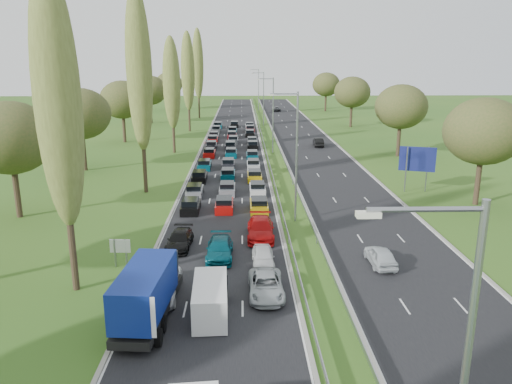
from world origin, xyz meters
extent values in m
plane|color=#2D581B|center=(4.50, 80.00, 0.00)|extent=(260.00, 260.00, 0.00)
cube|color=black|center=(-2.25, 82.50, 0.00)|extent=(10.50, 215.00, 0.04)
cube|color=black|center=(11.25, 82.50, 0.00)|extent=(10.50, 215.00, 0.04)
cube|color=gray|center=(3.35, 82.50, 0.55)|extent=(0.06, 215.00, 0.32)
cube|color=gray|center=(5.65, 82.50, 0.55)|extent=(0.06, 215.00, 0.32)
cylinder|color=gray|center=(4.50, 43.00, 6.00)|extent=(0.18, 0.18, 12.00)
cylinder|color=gray|center=(4.50, 78.00, 6.00)|extent=(0.18, 0.18, 12.00)
cylinder|color=gray|center=(4.50, 113.00, 6.00)|extent=(0.18, 0.18, 12.00)
cylinder|color=gray|center=(4.50, 148.00, 6.00)|extent=(0.18, 0.18, 12.00)
cylinder|color=#2D2116|center=(-11.50, 29.00, 3.60)|extent=(0.44, 0.44, 7.20)
ellipsoid|color=#5A6129|center=(-11.50, 29.00, 12.40)|extent=(2.80, 2.80, 16.00)
cylinder|color=#2D2116|center=(-11.50, 54.00, 3.96)|extent=(0.44, 0.44, 7.92)
ellipsoid|color=#5A6129|center=(-11.50, 54.00, 13.64)|extent=(2.80, 2.80, 17.60)
cylinder|color=#2D2116|center=(-11.50, 79.00, 3.24)|extent=(0.44, 0.44, 6.48)
ellipsoid|color=#5A6129|center=(-11.50, 79.00, 11.16)|extent=(2.80, 2.80, 14.40)
cylinder|color=#2D2116|center=(-11.50, 104.00, 3.60)|extent=(0.44, 0.44, 7.20)
ellipsoid|color=#5A6129|center=(-11.50, 104.00, 12.40)|extent=(2.80, 2.80, 16.00)
cylinder|color=#2D2116|center=(-11.50, 129.00, 3.96)|extent=(0.44, 0.44, 7.92)
ellipsoid|color=#5A6129|center=(-11.50, 129.00, 13.64)|extent=(2.80, 2.80, 17.60)
cylinder|color=#2D2116|center=(-22.00, 45.00, 2.42)|extent=(0.56, 0.56, 4.84)
ellipsoid|color=#38471E|center=(-22.00, 45.00, 7.70)|extent=(8.00, 8.00, 6.80)
cylinder|color=#2D2116|center=(-22.00, 66.00, 2.42)|extent=(0.56, 0.56, 4.84)
ellipsoid|color=#38471E|center=(-22.00, 66.00, 7.70)|extent=(8.00, 8.00, 6.80)
cylinder|color=#2D2116|center=(-22.00, 90.00, 2.42)|extent=(0.56, 0.56, 4.84)
ellipsoid|color=#38471E|center=(-22.00, 90.00, 7.70)|extent=(8.00, 8.00, 6.80)
cylinder|color=#2D2116|center=(-22.00, 118.00, 2.42)|extent=(0.56, 0.56, 4.84)
ellipsoid|color=#38471E|center=(-22.00, 118.00, 7.70)|extent=(8.00, 8.00, 6.80)
cylinder|color=#2D2116|center=(-22.00, 150.00, 2.42)|extent=(0.56, 0.56, 4.84)
ellipsoid|color=#38471E|center=(-22.00, 150.00, 7.70)|extent=(8.00, 8.00, 6.80)
cylinder|color=#2D2116|center=(24.00, 48.00, 2.42)|extent=(0.56, 0.56, 4.84)
ellipsoid|color=#38471E|center=(24.00, 48.00, 7.70)|extent=(8.00, 8.00, 6.80)
cylinder|color=#2D2116|center=(24.00, 75.00, 2.42)|extent=(0.56, 0.56, 4.84)
ellipsoid|color=#38471E|center=(24.00, 75.00, 7.70)|extent=(8.00, 8.00, 6.80)
cylinder|color=#2D2116|center=(24.00, 110.00, 2.42)|extent=(0.56, 0.56, 4.84)
ellipsoid|color=#38471E|center=(24.00, 110.00, 7.70)|extent=(8.00, 8.00, 6.80)
cylinder|color=#2D2116|center=(24.00, 145.00, 2.42)|extent=(0.56, 0.56, 4.84)
ellipsoid|color=#38471E|center=(24.00, 145.00, 7.70)|extent=(8.00, 8.00, 6.80)
cube|color=black|center=(-5.63, 46.26, 0.44)|extent=(1.75, 4.00, 0.80)
cube|color=slate|center=(-5.77, 52.19, 0.44)|extent=(1.75, 4.00, 0.80)
cube|color=black|center=(-5.80, 59.18, 0.44)|extent=(1.75, 4.00, 0.80)
cube|color=#053F4C|center=(-5.69, 66.26, 0.44)|extent=(1.75, 4.00, 0.80)
cube|color=#A50C0A|center=(-5.57, 75.30, 0.44)|extent=(1.75, 4.00, 0.80)
cube|color=black|center=(-5.64, 82.35, 0.44)|extent=(1.75, 4.00, 0.80)
cube|color=#A50C0A|center=(-5.77, 88.78, 0.44)|extent=(1.75, 4.00, 0.80)
cube|color=slate|center=(-5.82, 93.89, 0.44)|extent=(1.75, 4.00, 0.80)
cube|color=slate|center=(-5.83, 102.35, 0.44)|extent=(1.75, 4.00, 0.80)
cube|color=#053F4C|center=(-5.74, 108.86, 0.44)|extent=(1.75, 4.00, 0.80)
cube|color=#A50C0A|center=(-2.29, 46.63, 0.44)|extent=(1.75, 4.00, 0.80)
cube|color=slate|center=(-2.17, 53.01, 0.44)|extent=(1.75, 4.00, 0.80)
cube|color=#053F4C|center=(-2.29, 60.33, 0.44)|extent=(1.75, 4.00, 0.80)
cube|color=black|center=(-2.40, 66.88, 0.44)|extent=(1.75, 4.00, 0.80)
cube|color=#053F4C|center=(-2.19, 75.34, 0.44)|extent=(1.75, 4.00, 0.80)
cube|color=black|center=(-2.45, 81.92, 0.44)|extent=(1.75, 4.00, 0.80)
cube|color=slate|center=(-2.06, 88.23, 0.44)|extent=(1.75, 4.00, 0.80)
cube|color=#590F14|center=(-2.39, 94.27, 0.44)|extent=(1.75, 4.00, 0.80)
cube|color=#053F4C|center=(-2.40, 100.70, 0.44)|extent=(1.75, 4.00, 0.80)
cube|color=black|center=(-2.14, 110.24, 0.44)|extent=(1.75, 4.00, 0.80)
cube|color=#BF990C|center=(1.19, 46.28, 0.44)|extent=(1.75, 4.00, 0.80)
cube|color=silver|center=(1.24, 52.93, 0.44)|extent=(1.75, 4.00, 0.80)
cube|color=#BF990C|center=(1.07, 59.41, 0.44)|extent=(1.75, 4.00, 0.80)
cube|color=#B2B7BC|center=(1.08, 66.27, 0.44)|extent=(1.75, 4.00, 0.80)
cube|color=#053F4C|center=(1.08, 73.19, 0.44)|extent=(1.75, 4.00, 0.80)
cube|color=black|center=(1.36, 82.37, 0.44)|extent=(1.75, 4.00, 0.80)
cube|color=black|center=(1.32, 86.64, 0.44)|extent=(1.75, 4.00, 0.80)
cube|color=black|center=(1.09, 96.19, 0.44)|extent=(1.75, 4.00, 0.80)
cube|color=#590F14|center=(1.29, 103.00, 0.44)|extent=(1.75, 4.00, 0.80)
cube|color=#B2B7BC|center=(1.19, 107.91, 0.44)|extent=(1.75, 4.00, 0.80)
imported|color=white|center=(-5.87, 27.68, 0.79)|extent=(2.58, 5.54, 1.54)
imported|color=black|center=(-5.54, 36.33, 0.68)|extent=(2.08, 4.64, 1.32)
imported|color=#054755|center=(-2.23, 34.13, 0.73)|extent=(2.01, 4.90, 1.42)
imported|color=#A0A7AA|center=(1.02, 27.76, 0.68)|extent=(2.26, 4.80, 1.33)
imported|color=#AA0A0B|center=(1.06, 38.45, 0.82)|extent=(2.38, 5.57, 1.60)
imported|color=silver|center=(1.03, 32.54, 0.70)|extent=(1.63, 4.01, 1.36)
imported|color=silver|center=(9.71, 32.43, 0.72)|extent=(1.77, 4.17, 1.41)
imported|color=black|center=(12.86, 84.39, 0.75)|extent=(1.69, 4.50, 1.47)
imported|color=slate|center=(9.60, 145.96, 0.70)|extent=(2.54, 5.02, 1.36)
cube|color=black|center=(-5.93, 24.99, 0.72)|extent=(2.22, 8.34, 0.50)
cube|color=navy|center=(-5.93, 23.97, 2.38)|extent=(2.32, 6.30, 2.32)
cube|color=silver|center=(-5.93, 20.85, 2.38)|extent=(2.26, 0.06, 2.22)
cube|color=black|center=(-5.93, 28.14, 1.57)|extent=(2.26, 2.04, 2.20)
cylinder|color=black|center=(-5.93, 27.96, 0.52)|extent=(1.95, 1.00, 1.00)
cylinder|color=black|center=(-5.93, 22.02, 0.52)|extent=(1.95, 1.00, 1.00)
cube|color=silver|center=(-2.40, 25.27, 1.06)|extent=(1.98, 4.94, 1.98)
cube|color=black|center=(-2.40, 27.44, 0.96)|extent=(1.93, 0.79, 1.58)
cylinder|color=black|center=(-3.24, 26.85, 0.36)|extent=(0.25, 0.67, 0.67)
cylinder|color=black|center=(-1.56, 23.69, 0.36)|extent=(0.25, 0.67, 0.67)
cylinder|color=gray|center=(-9.80, 32.71, 1.05)|extent=(0.16, 0.16, 2.10)
cylinder|color=gray|center=(-9.00, 32.71, 1.05)|extent=(0.16, 0.16, 2.10)
cube|color=silver|center=(-9.40, 32.71, 1.60)|extent=(1.50, 0.21, 1.00)
cylinder|color=gray|center=(18.20, 53.37, 2.60)|extent=(0.16, 0.16, 5.20)
cylinder|color=gray|center=(20.60, 53.37, 2.60)|extent=(0.16, 0.16, 5.20)
cube|color=navy|center=(19.40, 53.37, 3.80)|extent=(3.82, 1.39, 2.80)
camera|label=1|loc=(-0.45, -1.59, 14.75)|focal=35.00mm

